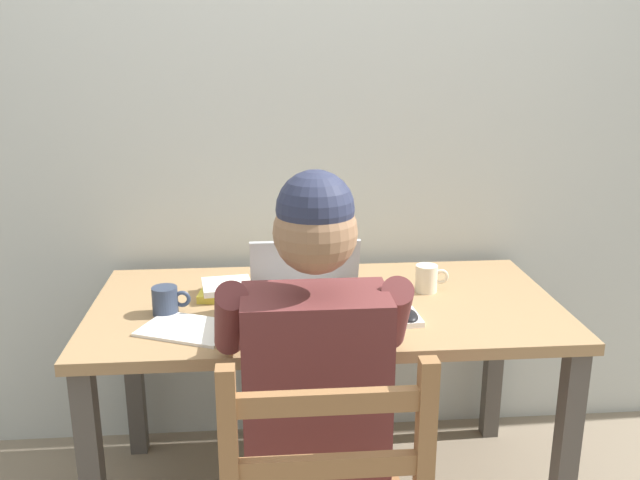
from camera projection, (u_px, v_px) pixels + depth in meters
name	position (u px, v px, depth m)	size (l,w,h in m)	color
back_wall	(314.00, 100.00, 2.42)	(6.00, 0.04, 2.60)	beige
desk	(326.00, 328.00, 2.18)	(1.46, 0.74, 0.71)	#9E7A51
seated_person	(312.00, 380.00, 1.73)	(0.50, 0.60, 1.24)	brown
laptop	(307.00, 302.00, 2.01)	(0.33, 0.31, 0.23)	#ADAFB2
computer_mouse	(408.00, 316.00, 2.00)	(0.06, 0.10, 0.03)	black
coffee_mug_white	(427.00, 278.00, 2.23)	(0.11, 0.07, 0.09)	beige
coffee_mug_dark	(166.00, 301.00, 2.05)	(0.11, 0.08, 0.09)	#2D384C
book_stack_main	(227.00, 290.00, 2.19)	(0.19, 0.17, 0.04)	gold
paper_pile_near_laptop	(382.00, 318.00, 2.01)	(0.22, 0.15, 0.02)	white
paper_pile_back_corner	(188.00, 329.00, 1.94)	(0.26, 0.18, 0.01)	white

